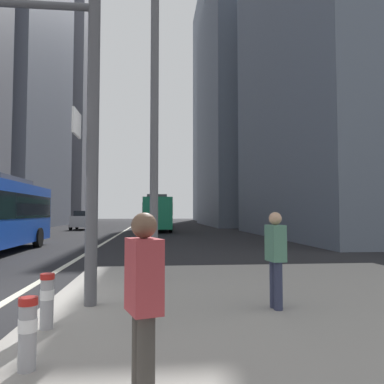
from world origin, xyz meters
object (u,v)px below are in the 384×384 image
(city_bus_red_receding, at_px, (156,212))
(bollard_left, at_px, (28,329))
(pedestrian_walking, at_px, (144,300))
(car_oncoming_mid, at_px, (83,220))
(street_lamp_post, at_px, (155,69))
(car_receding_near, at_px, (164,219))
(bollard_right, at_px, (47,298))
(pedestrian_waiting, at_px, (276,255))

(city_bus_red_receding, height_order, bollard_left, city_bus_red_receding)
(bollard_left, bearing_deg, pedestrian_walking, -36.51)
(car_oncoming_mid, distance_m, street_lamp_post, 32.24)
(pedestrian_walking, bearing_deg, car_oncoming_mid, 101.39)
(city_bus_red_receding, xyz_separation_m, bollard_left, (-1.37, -32.58, -1.26))
(street_lamp_post, bearing_deg, city_bus_red_receding, 89.83)
(car_receding_near, bearing_deg, city_bus_red_receding, -95.18)
(bollard_right, xyz_separation_m, pedestrian_waiting, (3.57, 0.75, 0.48))
(car_oncoming_mid, distance_m, car_receding_near, 11.45)
(bollard_right, xyz_separation_m, pedestrian_walking, (1.42, -2.33, 0.47))
(city_bus_red_receding, relative_size, pedestrian_walking, 6.70)
(bollard_right, bearing_deg, car_oncoming_mid, 99.86)
(bollard_right, bearing_deg, pedestrian_waiting, 11.93)
(bollard_left, bearing_deg, bollard_right, 98.02)
(pedestrian_walking, bearing_deg, bollard_left, 143.49)
(bollard_left, relative_size, bollard_right, 0.98)
(bollard_right, relative_size, pedestrian_waiting, 0.47)
(pedestrian_waiting, bearing_deg, street_lamp_post, 127.34)
(street_lamp_post, bearing_deg, pedestrian_waiting, -52.66)
(city_bus_red_receding, relative_size, bollard_left, 14.59)
(street_lamp_post, relative_size, bollard_left, 10.65)
(car_receding_near, distance_m, pedestrian_walking, 44.49)
(city_bus_red_receding, relative_size, car_oncoming_mid, 2.66)
(street_lamp_post, distance_m, pedestrian_waiting, 5.45)
(city_bus_red_receding, xyz_separation_m, pedestrian_waiting, (2.01, -30.41, -0.78))
(city_bus_red_receding, distance_m, car_receding_near, 11.07)
(street_lamp_post, bearing_deg, bollard_right, -112.98)
(street_lamp_post, bearing_deg, car_receding_near, 88.40)
(bollard_left, height_order, bollard_right, bollard_right)
(bollard_left, bearing_deg, city_bus_red_receding, 87.60)
(city_bus_red_receding, height_order, car_oncoming_mid, city_bus_red_receding)
(city_bus_red_receding, relative_size, street_lamp_post, 1.37)
(city_bus_red_receding, bearing_deg, pedestrian_walking, -90.24)
(street_lamp_post, height_order, bollard_right, street_lamp_post)
(bollard_left, xyz_separation_m, pedestrian_waiting, (3.37, 2.18, 0.49))
(car_oncoming_mid, bearing_deg, city_bus_red_receding, -24.15)
(car_receding_near, bearing_deg, pedestrian_waiting, -88.60)
(car_receding_near, height_order, pedestrian_waiting, car_receding_near)
(car_oncoming_mid, xyz_separation_m, bollard_right, (6.00, -34.55, -0.41))
(car_oncoming_mid, height_order, street_lamp_post, street_lamp_post)
(car_oncoming_mid, distance_m, bollard_right, 35.07)
(street_lamp_post, distance_m, bollard_right, 6.04)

